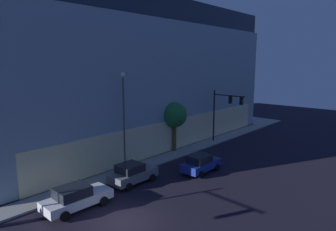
% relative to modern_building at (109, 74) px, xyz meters
% --- Properties ---
extents(ground_plane, '(120.00, 120.00, 0.00)m').
position_rel_modern_building_xyz_m(ground_plane, '(-14.40, -19.85, -8.45)').
color(ground_plane, black).
extents(modern_building, '(39.40, 24.38, 17.06)m').
position_rel_modern_building_xyz_m(modern_building, '(0.00, 0.00, 0.00)').
color(modern_building, '#4C4C51').
rests_on(modern_building, ground).
extents(traffic_light_far_corner, '(0.36, 4.29, 6.50)m').
position_rel_modern_building_xyz_m(traffic_light_far_corner, '(6.13, -14.65, -3.79)').
color(traffic_light_far_corner, black).
rests_on(traffic_light_far_corner, sidewalk_corner).
extents(street_lamp_sidewalk, '(0.44, 0.44, 9.01)m').
position_rel_modern_building_xyz_m(street_lamp_sidewalk, '(-8.35, -12.92, -2.74)').
color(street_lamp_sidewalk, '#4A4A4A').
rests_on(street_lamp_sidewalk, sidewalk_corner).
extents(sidewalk_tree, '(2.80, 2.80, 5.52)m').
position_rel_modern_building_xyz_m(sidewalk_tree, '(-0.55, -12.28, -4.24)').
color(sidewalk_tree, brown).
rests_on(sidewalk_tree, sidewalk_corner).
extents(car_white, '(4.80, 2.26, 1.67)m').
position_rel_modern_building_xyz_m(car_white, '(-15.37, -16.05, -7.62)').
color(car_white, silver).
rests_on(car_white, ground).
extents(car_grey, '(4.22, 2.19, 1.70)m').
position_rel_modern_building_xyz_m(car_grey, '(-9.74, -15.49, -7.61)').
color(car_grey, slate).
rests_on(car_grey, ground).
extents(car_blue, '(4.14, 2.07, 1.68)m').
position_rel_modern_building_xyz_m(car_blue, '(-3.85, -18.28, -7.61)').
color(car_blue, navy).
rests_on(car_blue, ground).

